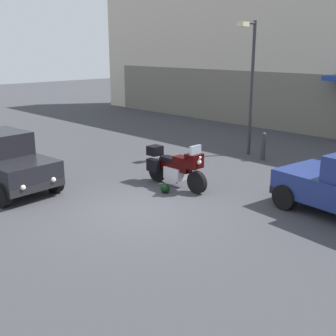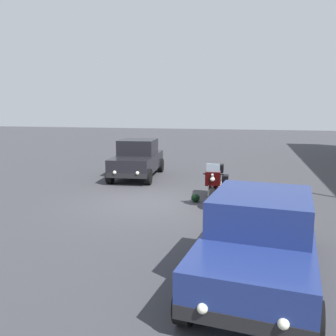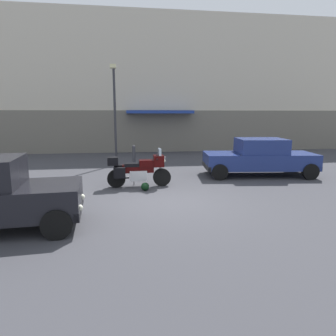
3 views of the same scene
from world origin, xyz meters
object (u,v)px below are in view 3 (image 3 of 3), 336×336
(helmet, at_px, (145,187))
(motorcycle, at_px, (138,170))
(bollard_curbside, at_px, (134,155))
(streetlamp_curbside, at_px, (115,106))
(car_sedan_far, at_px, (259,157))

(helmet, bearing_deg, motorcycle, 108.93)
(helmet, xyz_separation_m, bollard_curbside, (-0.22, 5.12, 0.40))
(motorcycle, distance_m, bollard_curbside, 4.52)
(motorcycle, distance_m, streetlamp_curbside, 5.36)
(car_sedan_far, height_order, streetlamp_curbside, streetlamp_curbside)
(car_sedan_far, bearing_deg, helmet, -152.10)
(streetlamp_curbside, bearing_deg, motorcycle, -79.27)
(bollard_curbside, bearing_deg, streetlamp_curbside, 165.81)
(motorcycle, bearing_deg, helmet, -71.46)
(motorcycle, distance_m, car_sedan_far, 5.29)
(car_sedan_far, bearing_deg, bollard_curbside, 154.70)
(motorcycle, relative_size, streetlamp_curbside, 0.46)
(motorcycle, bearing_deg, streetlamp_curbside, 100.33)
(motorcycle, xyz_separation_m, car_sedan_far, (5.12, 1.30, 0.16))
(car_sedan_far, bearing_deg, motorcycle, -159.01)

